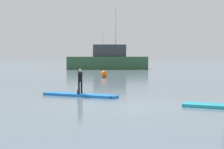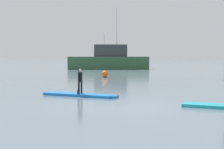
{
  "view_description": "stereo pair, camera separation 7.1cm",
  "coord_description": "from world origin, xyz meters",
  "px_view_note": "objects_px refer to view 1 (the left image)",
  "views": [
    {
      "loc": [
        0.59,
        -11.58,
        1.74
      ],
      "look_at": [
        -0.7,
        3.64,
        0.88
      ],
      "focal_mm": 56.97,
      "sensor_mm": 36.0,
      "label": 1
    },
    {
      "loc": [
        0.66,
        -11.58,
        1.74
      ],
      "look_at": [
        -0.7,
        3.64,
        0.88
      ],
      "focal_mm": 56.97,
      "sensor_mm": 36.0,
      "label": 2
    }
  ],
  "objects_px": {
    "paddler_child_solo": "(80,80)",
    "mooring_buoy_far": "(104,74)",
    "motor_boat_small_navy": "(101,60)",
    "paddleboard_near": "(80,95)",
    "fishing_boat_white_large": "(108,60)"
  },
  "relations": [
    {
      "from": "paddler_child_solo",
      "to": "mooring_buoy_far",
      "type": "height_order",
      "value": "paddler_child_solo"
    },
    {
      "from": "paddler_child_solo",
      "to": "motor_boat_small_navy",
      "type": "bearing_deg",
      "value": 95.3
    },
    {
      "from": "paddler_child_solo",
      "to": "mooring_buoy_far",
      "type": "distance_m",
      "value": 12.08
    },
    {
      "from": "paddleboard_near",
      "to": "paddler_child_solo",
      "type": "relative_size",
      "value": 2.95
    },
    {
      "from": "paddler_child_solo",
      "to": "motor_boat_small_navy",
      "type": "distance_m",
      "value": 41.56
    },
    {
      "from": "paddler_child_solo",
      "to": "motor_boat_small_navy",
      "type": "height_order",
      "value": "motor_boat_small_navy"
    },
    {
      "from": "motor_boat_small_navy",
      "to": "mooring_buoy_far",
      "type": "bearing_deg",
      "value": -83.07
    },
    {
      "from": "fishing_boat_white_large",
      "to": "mooring_buoy_far",
      "type": "distance_m",
      "value": 15.24
    },
    {
      "from": "fishing_boat_white_large",
      "to": "paddler_child_solo",
      "type": "bearing_deg",
      "value": -86.86
    },
    {
      "from": "mooring_buoy_far",
      "to": "motor_boat_small_navy",
      "type": "bearing_deg",
      "value": 96.93
    },
    {
      "from": "motor_boat_small_navy",
      "to": "paddler_child_solo",
      "type": "bearing_deg",
      "value": -84.7
    },
    {
      "from": "paddler_child_solo",
      "to": "fishing_boat_white_large",
      "type": "relative_size",
      "value": 0.12
    },
    {
      "from": "paddleboard_near",
      "to": "motor_boat_small_navy",
      "type": "distance_m",
      "value": 41.55
    },
    {
      "from": "paddleboard_near",
      "to": "paddler_child_solo",
      "type": "bearing_deg",
      "value": -90.41
    },
    {
      "from": "paddleboard_near",
      "to": "fishing_boat_white_large",
      "type": "bearing_deg",
      "value": 93.14
    }
  ]
}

